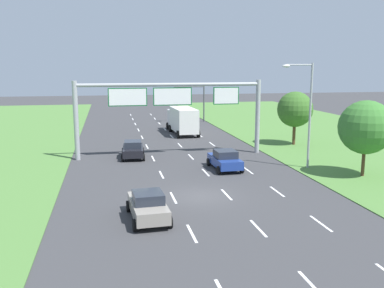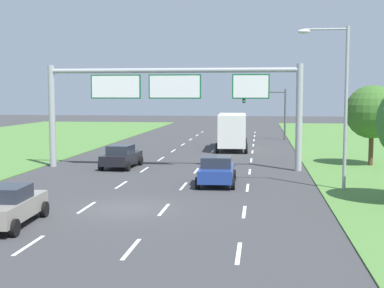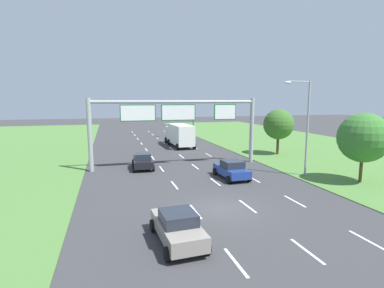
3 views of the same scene
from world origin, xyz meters
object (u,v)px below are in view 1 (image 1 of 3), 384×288
car_mid_lane (148,206)px  sign_gantry (171,103)px  traffic_light_mast (191,96)px  street_lamp (306,106)px  roadside_tree_near (366,127)px  car_lead_silver (133,149)px  car_near_red (225,160)px  box_truck (182,119)px  roadside_tree_mid (295,109)px

car_mid_lane → sign_gantry: sign_gantry is taller
car_mid_lane → traffic_light_mast: 41.69m
street_lamp → roadside_tree_near: (3.23, -3.31, -1.31)m
car_lead_silver → roadside_tree_near: 19.75m
roadside_tree_near → car_near_red: bearing=156.1°
street_lamp → car_near_red: bearing=171.5°
car_near_red → street_lamp: 7.74m
box_truck → roadside_tree_near: roadside_tree_near is taller
sign_gantry → street_lamp: 12.10m
street_lamp → car_lead_silver: bearing=152.7°
traffic_light_mast → roadside_tree_mid: 22.00m
street_lamp → roadside_tree_near: street_lamp is taller
car_near_red → roadside_tree_near: (9.62, -4.27, 2.97)m
car_lead_silver → car_mid_lane: car_lead_silver is taller
box_truck → roadside_tree_mid: roadside_tree_mid is taller
car_near_red → street_lamp: size_ratio=0.49×
sign_gantry → street_lamp: (9.88, -6.98, 0.12)m
car_mid_lane → street_lamp: bearing=31.4°
car_near_red → roadside_tree_mid: bearing=40.3°
car_mid_lane → roadside_tree_near: bearing=16.6°
car_lead_silver → car_mid_lane: 16.28m
roadside_tree_near → roadside_tree_mid: 13.34m
box_truck → car_near_red: bearing=-91.8°
box_truck → street_lamp: (6.51, -20.12, 3.32)m
car_lead_silver → box_truck: 14.93m
street_lamp → roadside_tree_near: 4.81m
car_lead_silver → sign_gantry: 5.45m
car_lead_silver → box_truck: box_truck is taller
car_near_red → car_lead_silver: bearing=138.0°
car_mid_lane → box_truck: 30.34m
car_lead_silver → street_lamp: street_lamp is taller
roadside_tree_near → car_mid_lane: bearing=-160.2°
traffic_light_mast → roadside_tree_mid: bearing=-71.6°
car_lead_silver → roadside_tree_near: bearing=-28.2°
car_lead_silver → car_near_red: bearing=-36.9°
car_near_red → car_mid_lane: (-7.21, -10.33, -0.01)m
traffic_light_mast → street_lamp: size_ratio=0.66×
car_mid_lane → roadside_tree_near: (16.82, 6.06, 2.98)m
traffic_light_mast → roadside_tree_near: roadside_tree_near is taller
car_near_red → car_lead_silver: 9.20m
traffic_light_mast → street_lamp: 31.09m
car_lead_silver → roadside_tree_near: roadside_tree_near is taller
car_lead_silver → street_lamp: bearing=-23.9°
roadside_tree_near → sign_gantry: bearing=141.9°
car_near_red → traffic_light_mast: bearing=82.4°
street_lamp → sign_gantry: bearing=144.8°
car_mid_lane → traffic_light_mast: bearing=72.3°
box_truck → roadside_tree_mid: (10.22, -10.10, 2.04)m
traffic_light_mast → roadside_tree_near: size_ratio=0.97×
car_mid_lane → roadside_tree_near: size_ratio=0.74×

